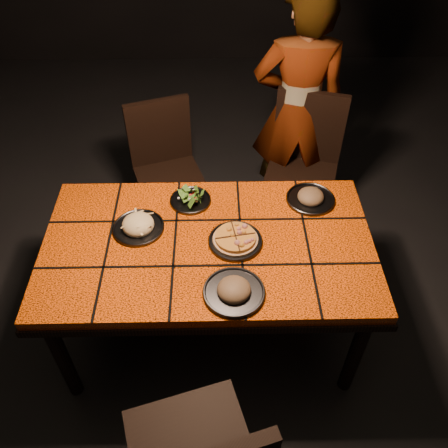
{
  "coord_description": "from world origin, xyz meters",
  "views": [
    {
      "loc": [
        0.05,
        -1.56,
        2.43
      ],
      "look_at": [
        0.08,
        0.05,
        0.82
      ],
      "focal_mm": 38.0,
      "sensor_mm": 36.0,
      "label": 1
    }
  ],
  "objects_px": {
    "chair_far_left": "(165,161)",
    "dining_table": "(208,253)",
    "plate_pasta": "(138,226)",
    "plate_pizza": "(235,240)",
    "diner": "(297,111)",
    "chair_far_right": "(304,158)"
  },
  "relations": [
    {
      "from": "chair_far_left",
      "to": "dining_table",
      "type": "bearing_deg",
      "value": -91.32
    },
    {
      "from": "dining_table",
      "to": "plate_pasta",
      "type": "xyz_separation_m",
      "value": [
        -0.34,
        0.1,
        0.1
      ]
    },
    {
      "from": "plate_pizza",
      "to": "plate_pasta",
      "type": "bearing_deg",
      "value": 168.19
    },
    {
      "from": "chair_far_left",
      "to": "diner",
      "type": "xyz_separation_m",
      "value": [
        0.86,
        0.15,
        0.28
      ]
    },
    {
      "from": "dining_table",
      "to": "diner",
      "type": "relative_size",
      "value": 1.01
    },
    {
      "from": "diner",
      "to": "plate_pizza",
      "type": "relative_size",
      "value": 6.11
    },
    {
      "from": "chair_far_right",
      "to": "plate_pizza",
      "type": "distance_m",
      "value": 1.05
    },
    {
      "from": "plate_pasta",
      "to": "diner",
      "type": "bearing_deg",
      "value": 47.26
    },
    {
      "from": "chair_far_left",
      "to": "plate_pasta",
      "type": "distance_m",
      "value": 0.88
    },
    {
      "from": "chair_far_left",
      "to": "diner",
      "type": "relative_size",
      "value": 0.57
    },
    {
      "from": "chair_far_left",
      "to": "plate_pizza",
      "type": "bearing_deg",
      "value": -84.37
    },
    {
      "from": "plate_pizza",
      "to": "chair_far_right",
      "type": "bearing_deg",
      "value": 62.1
    },
    {
      "from": "dining_table",
      "to": "plate_pasta",
      "type": "distance_m",
      "value": 0.37
    },
    {
      "from": "dining_table",
      "to": "plate_pizza",
      "type": "bearing_deg",
      "value": -1.95
    },
    {
      "from": "dining_table",
      "to": "chair_far_left",
      "type": "height_order",
      "value": "chair_far_left"
    },
    {
      "from": "plate_pizza",
      "to": "plate_pasta",
      "type": "relative_size",
      "value": 1.02
    },
    {
      "from": "diner",
      "to": "plate_pasta",
      "type": "relative_size",
      "value": 6.26
    },
    {
      "from": "chair_far_left",
      "to": "plate_pasta",
      "type": "height_order",
      "value": "chair_far_left"
    },
    {
      "from": "diner",
      "to": "plate_pizza",
      "type": "xyz_separation_m",
      "value": [
        -0.44,
        -1.09,
        -0.03
      ]
    },
    {
      "from": "dining_table",
      "to": "plate_pizza",
      "type": "distance_m",
      "value": 0.16
    },
    {
      "from": "chair_far_right",
      "to": "plate_pizza",
      "type": "height_order",
      "value": "chair_far_right"
    },
    {
      "from": "chair_far_right",
      "to": "chair_far_left",
      "type": "bearing_deg",
      "value": -165.99
    }
  ]
}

